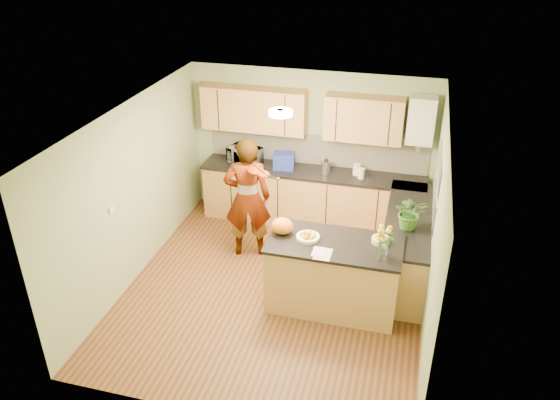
# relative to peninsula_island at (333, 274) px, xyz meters

# --- Properties ---
(floor) EXTENTS (4.50, 4.50, 0.00)m
(floor) POSITION_rel_peninsula_island_xyz_m (-0.82, 0.13, -0.49)
(floor) COLOR #552A18
(floor) RESTS_ON ground
(ceiling) EXTENTS (4.00, 4.50, 0.02)m
(ceiling) POSITION_rel_peninsula_island_xyz_m (-0.82, 0.13, 2.01)
(ceiling) COLOR white
(ceiling) RESTS_ON wall_back
(wall_back) EXTENTS (4.00, 0.02, 2.50)m
(wall_back) POSITION_rel_peninsula_island_xyz_m (-0.82, 2.38, 0.76)
(wall_back) COLOR #92AB7A
(wall_back) RESTS_ON floor
(wall_front) EXTENTS (4.00, 0.02, 2.50)m
(wall_front) POSITION_rel_peninsula_island_xyz_m (-0.82, -2.12, 0.76)
(wall_front) COLOR #92AB7A
(wall_front) RESTS_ON floor
(wall_left) EXTENTS (0.02, 4.50, 2.50)m
(wall_left) POSITION_rel_peninsula_island_xyz_m (-2.82, 0.13, 0.76)
(wall_left) COLOR #92AB7A
(wall_left) RESTS_ON floor
(wall_right) EXTENTS (0.02, 4.50, 2.50)m
(wall_right) POSITION_rel_peninsula_island_xyz_m (1.18, 0.13, 0.76)
(wall_right) COLOR #92AB7A
(wall_right) RESTS_ON floor
(back_counter) EXTENTS (3.64, 0.62, 0.94)m
(back_counter) POSITION_rel_peninsula_island_xyz_m (-0.72, 2.08, -0.02)
(back_counter) COLOR #AF7D46
(back_counter) RESTS_ON floor
(right_counter) EXTENTS (0.62, 2.24, 0.94)m
(right_counter) POSITION_rel_peninsula_island_xyz_m (0.88, 0.98, -0.02)
(right_counter) COLOR #AF7D46
(right_counter) RESTS_ON floor
(splashback) EXTENTS (3.60, 0.02, 0.52)m
(splashback) POSITION_rel_peninsula_island_xyz_m (-0.72, 2.37, 0.71)
(splashback) COLOR beige
(splashback) RESTS_ON back_counter
(upper_cabinets) EXTENTS (3.20, 0.34, 0.70)m
(upper_cabinets) POSITION_rel_peninsula_island_xyz_m (-1.00, 2.21, 1.36)
(upper_cabinets) COLOR #AF7D46
(upper_cabinets) RESTS_ON wall_back
(boiler) EXTENTS (0.40, 0.30, 0.86)m
(boiler) POSITION_rel_peninsula_island_xyz_m (0.88, 2.22, 1.41)
(boiler) COLOR white
(boiler) RESTS_ON wall_back
(window_right) EXTENTS (0.01, 1.30, 1.05)m
(window_right) POSITION_rel_peninsula_island_xyz_m (1.17, 0.73, 1.06)
(window_right) COLOR white
(window_right) RESTS_ON wall_right
(light_switch) EXTENTS (0.02, 0.09, 0.09)m
(light_switch) POSITION_rel_peninsula_island_xyz_m (-2.81, -0.47, 0.81)
(light_switch) COLOR white
(light_switch) RESTS_ON wall_left
(ceiling_lamp) EXTENTS (0.30, 0.30, 0.07)m
(ceiling_lamp) POSITION_rel_peninsula_island_xyz_m (-0.82, 0.43, 1.97)
(ceiling_lamp) COLOR #FFEABF
(ceiling_lamp) RESTS_ON ceiling
(peninsula_island) EXTENTS (1.69, 0.87, 0.97)m
(peninsula_island) POSITION_rel_peninsula_island_xyz_m (0.00, 0.00, 0.00)
(peninsula_island) COLOR #AF7D46
(peninsula_island) RESTS_ON floor
(fruit_dish) EXTENTS (0.30, 0.30, 0.10)m
(fruit_dish) POSITION_rel_peninsula_island_xyz_m (-0.35, 0.00, 0.53)
(fruit_dish) COLOR #FAEFC8
(fruit_dish) RESTS_ON peninsula_island
(orange_bowl) EXTENTS (0.22, 0.22, 0.13)m
(orange_bowl) POSITION_rel_peninsula_island_xyz_m (0.55, 0.15, 0.54)
(orange_bowl) COLOR #FAEFC8
(orange_bowl) RESTS_ON peninsula_island
(flower_vase) EXTENTS (0.26, 0.26, 0.49)m
(flower_vase) POSITION_rel_peninsula_island_xyz_m (0.60, -0.18, 0.81)
(flower_vase) COLOR silver
(flower_vase) RESTS_ON peninsula_island
(orange_bag) EXTENTS (0.33, 0.30, 0.22)m
(orange_bag) POSITION_rel_peninsula_island_xyz_m (-0.70, 0.05, 0.59)
(orange_bag) COLOR orange
(orange_bag) RESTS_ON peninsula_island
(papers) EXTENTS (0.20, 0.28, 0.01)m
(papers) POSITION_rel_peninsula_island_xyz_m (-0.10, -0.30, 0.49)
(papers) COLOR silver
(papers) RESTS_ON peninsula_island
(violinist) EXTENTS (0.79, 0.63, 1.88)m
(violinist) POSITION_rel_peninsula_island_xyz_m (-1.45, 0.92, 0.45)
(violinist) COLOR tan
(violinist) RESTS_ON floor
(violin) EXTENTS (0.71, 0.61, 0.18)m
(violin) POSITION_rel_peninsula_island_xyz_m (-1.25, 0.70, 1.02)
(violin) COLOR #4E0C04
(violin) RESTS_ON violinist
(microwave) EXTENTS (0.61, 0.51, 0.29)m
(microwave) POSITION_rel_peninsula_island_xyz_m (-1.87, 2.09, 0.60)
(microwave) COLOR white
(microwave) RESTS_ON back_counter
(blue_box) EXTENTS (0.37, 0.29, 0.27)m
(blue_box) POSITION_rel_peninsula_island_xyz_m (-1.20, 2.07, 0.59)
(blue_box) COLOR navy
(blue_box) RESTS_ON back_counter
(kettle) EXTENTS (0.15, 0.15, 0.29)m
(kettle) POSITION_rel_peninsula_island_xyz_m (-0.50, 2.06, 0.57)
(kettle) COLOR #B3B3B8
(kettle) RESTS_ON back_counter
(jar_cream) EXTENTS (0.13, 0.13, 0.18)m
(jar_cream) POSITION_rel_peninsula_island_xyz_m (-0.02, 2.12, 0.54)
(jar_cream) COLOR #FAEFC8
(jar_cream) RESTS_ON back_counter
(jar_white) EXTENTS (0.13, 0.13, 0.16)m
(jar_white) POSITION_rel_peninsula_island_xyz_m (0.07, 2.01, 0.53)
(jar_white) COLOR white
(jar_white) RESTS_ON back_counter
(potted_plant) EXTENTS (0.46, 0.41, 0.47)m
(potted_plant) POSITION_rel_peninsula_island_xyz_m (0.88, 0.65, 0.69)
(potted_plant) COLOR #3B7226
(potted_plant) RESTS_ON right_counter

